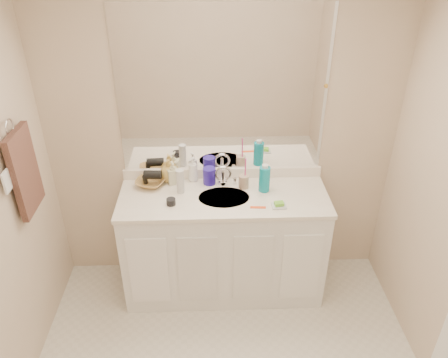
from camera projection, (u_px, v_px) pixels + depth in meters
name	position (u px, v px, depth m)	size (l,w,h in m)	color
wall_back	(222.00, 139.00, 3.23)	(2.60, 0.02, 2.40)	beige
vanity_cabinet	(224.00, 245.00, 3.39)	(1.50, 0.55, 0.85)	white
countertop	(224.00, 197.00, 3.17)	(1.52, 0.57, 0.03)	white
backsplash	(223.00, 173.00, 3.36)	(1.52, 0.03, 0.08)	white
sink_basin	(224.00, 199.00, 3.15)	(0.37, 0.37, 0.02)	beige
faucet	(223.00, 178.00, 3.27)	(0.02, 0.02, 0.11)	silver
mirror	(222.00, 93.00, 3.04)	(1.48, 0.01, 1.20)	white
blue_mug	(209.00, 176.00, 3.28)	(0.09, 0.09, 0.13)	#2817A1
tan_cup	(244.00, 182.00, 3.23)	(0.07, 0.07, 0.10)	tan
toothbrush	(245.00, 170.00, 3.18)	(0.01, 0.01, 0.20)	#EC3E99
mouthwash_bottle	(264.00, 179.00, 3.17)	(0.08, 0.08, 0.19)	#0D8EA4
soap_dish	(279.00, 206.00, 3.04)	(0.10, 0.08, 0.01)	silver
green_soap	(279.00, 204.00, 3.03)	(0.06, 0.05, 0.02)	#6DC42F
orange_comb	(258.00, 207.00, 3.03)	(0.11, 0.02, 0.00)	#FF501A
dark_jar	(171.00, 202.00, 3.05)	(0.06, 0.06, 0.05)	black
extra_white_bottle	(180.00, 181.00, 3.15)	(0.06, 0.06, 0.18)	silver
soap_bottle_white	(193.00, 169.00, 3.30)	(0.07, 0.07, 0.19)	white
soap_bottle_cream	(173.00, 173.00, 3.27)	(0.08, 0.08, 0.18)	beige
soap_bottle_yellow	(169.00, 170.00, 3.30)	(0.14, 0.14, 0.18)	tan
wicker_basket	(151.00, 182.00, 3.27)	(0.21, 0.21, 0.05)	#A87F43
hair_dryer	(153.00, 175.00, 3.24)	(0.07, 0.07, 0.13)	black
towel_ring	(9.00, 127.00, 2.56)	(0.11, 0.11, 0.01)	silver
hand_towel	(25.00, 172.00, 2.72)	(0.04, 0.32, 0.55)	#37221D
switch_plate	(7.00, 181.00, 2.52)	(0.01, 0.09, 0.13)	white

